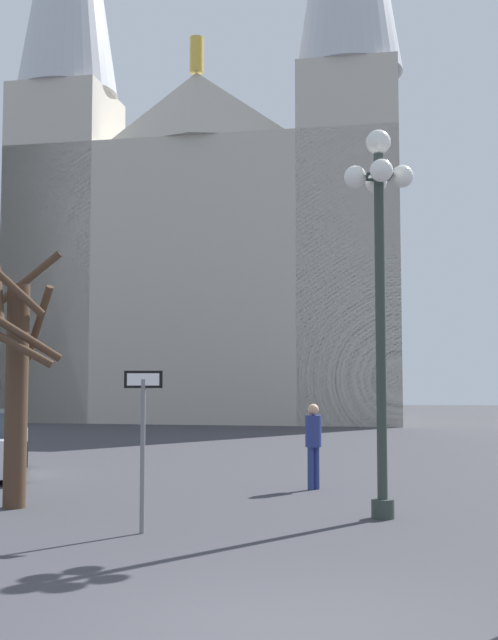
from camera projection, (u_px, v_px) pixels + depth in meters
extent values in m
plane|color=#38383D|center=(276.00, 636.00, 6.73)|extent=(120.00, 120.00, 0.00)
cube|color=#BCB5A5|center=(218.00, 291.00, 43.91)|extent=(21.43, 14.64, 14.07)
pyramid|color=#BCB5A5|center=(196.00, 106.00, 39.68)|extent=(7.19, 2.96, 3.50)
cylinder|color=gold|center=(197.00, 55.00, 39.87)|extent=(0.70, 0.70, 1.80)
cube|color=#BCB5A5|center=(64.00, 255.00, 41.96)|extent=(5.48, 5.48, 17.46)
cube|color=#BCB5A5|center=(351.00, 246.00, 39.13)|extent=(5.48, 5.48, 17.46)
cylinder|color=slate|center=(143.00, 456.00, 11.26)|extent=(0.07, 0.07, 2.17)
cube|color=black|center=(143.00, 379.00, 11.35)|extent=(0.55, 0.06, 0.25)
cube|color=white|center=(143.00, 379.00, 11.33)|extent=(0.46, 0.03, 0.17)
cylinder|color=#2D3833|center=(381.00, 333.00, 12.61)|extent=(0.16, 0.16, 5.81)
cylinder|color=#2D3833|center=(383.00, 509.00, 12.41)|extent=(0.36, 0.36, 0.30)
sphere|color=white|center=(378.00, 142.00, 12.84)|extent=(0.40, 0.40, 0.40)
sphere|color=white|center=(402.00, 176.00, 12.78)|extent=(0.36, 0.36, 0.36)
cylinder|color=#2D3833|center=(390.00, 176.00, 12.79)|extent=(0.05, 0.38, 0.05)
sphere|color=white|center=(376.00, 182.00, 13.18)|extent=(0.36, 0.36, 0.36)
cylinder|color=#2D3833|center=(377.00, 180.00, 12.99)|extent=(0.38, 0.05, 0.05)
sphere|color=white|center=(355.00, 177.00, 12.82)|extent=(0.36, 0.36, 0.36)
cylinder|color=#2D3833|center=(367.00, 177.00, 12.81)|extent=(0.05, 0.38, 0.05)
sphere|color=white|center=(381.00, 170.00, 12.42)|extent=(0.36, 0.36, 0.36)
cylinder|color=#2D3833|center=(380.00, 174.00, 12.61)|extent=(0.38, 0.05, 0.05)
cylinder|color=#473323|center=(17.00, 395.00, 13.55)|extent=(0.38, 0.38, 3.81)
cylinder|color=#473323|center=(10.00, 342.00, 12.94)|extent=(1.43, 0.35, 0.88)
cylinder|color=#473323|center=(27.00, 280.00, 14.28)|extent=(1.25, 0.25, 1.08)
cylinder|color=#473323|center=(21.00, 334.00, 13.04)|extent=(1.27, 0.67, 0.90)
cylinder|color=#473323|center=(39.00, 323.00, 13.91)|extent=(0.73, 0.72, 1.29)
cylinder|color=#473323|center=(19.00, 293.00, 13.31)|extent=(0.86, 0.43, 0.81)
cylinder|color=black|center=(23.00, 454.00, 19.57)|extent=(0.40, 0.68, 0.64)
cylinder|color=black|center=(20.00, 467.00, 16.67)|extent=(0.40, 0.68, 0.64)
cylinder|color=navy|center=(316.00, 468.00, 15.70)|extent=(0.12, 0.12, 0.83)
cylinder|color=navy|center=(311.00, 468.00, 15.60)|extent=(0.12, 0.12, 0.83)
cylinder|color=navy|center=(313.00, 431.00, 15.71)|extent=(0.32, 0.32, 0.63)
sphere|color=tan|center=(313.00, 409.00, 15.74)|extent=(0.23, 0.23, 0.23)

